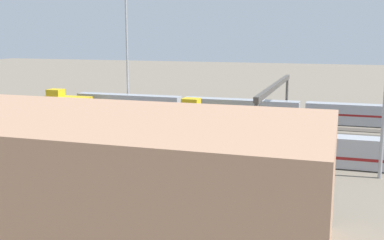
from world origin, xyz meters
name	(u,v)px	position (x,y,z in m)	size (l,w,h in m)	color
ground_plane	(228,134)	(0.00, 0.00, 0.00)	(400.00, 400.00, 0.00)	#756B5B
track_bed_0	(245,119)	(0.00, -15.00, 0.06)	(140.00, 2.80, 0.12)	#4C443D
track_bed_1	(240,123)	(0.00, -10.00, 0.06)	(140.00, 2.80, 0.12)	#4C443D
track_bed_2	(234,128)	(0.00, -5.00, 0.06)	(140.00, 2.80, 0.12)	#4C443D
track_bed_3	(228,134)	(0.00, 0.00, 0.06)	(140.00, 2.80, 0.12)	#3D3833
track_bed_4	(220,140)	(0.00, 5.00, 0.06)	(140.00, 2.80, 0.12)	#4C443D
track_bed_5	(212,147)	(0.00, 10.00, 0.06)	(140.00, 2.80, 0.12)	#3D3833
track_bed_6	(203,155)	(0.00, 15.00, 0.06)	(140.00, 2.80, 0.12)	#3D3833
train_on_track_2	(205,115)	(5.39, -5.00, 2.16)	(10.00, 3.00, 5.00)	gold
train_on_track_0	(291,111)	(-8.82, -15.00, 2.07)	(90.60, 3.06, 4.40)	#1E6B9E
train_on_track_6	(158,138)	(6.67, 15.00, 2.06)	(114.80, 3.06, 4.40)	#1E6B9E
train_on_track_1	(67,104)	(37.10, -10.00, 2.16)	(10.00, 3.00, 5.00)	gold
light_mast_0	(126,27)	(26.46, -17.31, 17.98)	(2.80, 0.70, 28.40)	#9EA0A5
signal_gantry	(275,91)	(-7.70, 0.00, 7.65)	(0.70, 35.00, 8.80)	#4C4742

